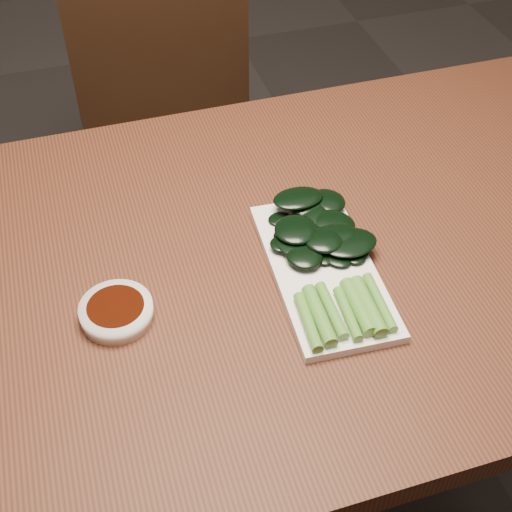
% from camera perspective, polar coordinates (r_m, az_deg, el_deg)
% --- Properties ---
extents(ground, '(6.00, 6.00, 0.00)m').
position_cam_1_polar(ground, '(1.67, -0.65, -18.73)').
color(ground, '#302D2D').
rests_on(ground, ground).
extents(table, '(1.40, 0.80, 0.75)m').
position_cam_1_polar(table, '(1.10, -0.94, -2.84)').
color(table, '#4B2415').
rests_on(table, ground).
extents(chair_far, '(0.46, 0.46, 0.89)m').
position_cam_1_polar(chair_far, '(1.75, -6.70, 9.55)').
color(chair_far, black).
rests_on(chair_far, ground).
extents(sauce_bowl, '(0.10, 0.10, 0.02)m').
position_cam_1_polar(sauce_bowl, '(0.98, -11.10, -4.37)').
color(sauce_bowl, white).
rests_on(sauce_bowl, table).
extents(serving_plate, '(0.16, 0.31, 0.01)m').
position_cam_1_polar(serving_plate, '(1.03, 5.37, -1.10)').
color(serving_plate, white).
rests_on(serving_plate, table).
extents(gai_lan, '(0.16, 0.31, 0.03)m').
position_cam_1_polar(gai_lan, '(1.04, 5.46, 0.95)').
color(gai_lan, '#569433').
rests_on(gai_lan, serving_plate).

